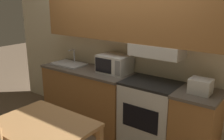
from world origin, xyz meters
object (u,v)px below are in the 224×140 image
(stove_range, at_px, (150,114))
(dining_table, at_px, (44,133))
(toaster, at_px, (201,86))
(sink_basin, at_px, (69,64))
(microwave, at_px, (115,64))

(stove_range, xyz_separation_m, dining_table, (-0.49, -1.37, 0.19))
(stove_range, distance_m, toaster, 0.83)
(stove_range, distance_m, dining_table, 1.47)
(sink_basin, relative_size, dining_table, 0.54)
(toaster, xyz_separation_m, sink_basin, (-2.14, 0.00, -0.07))
(sink_basin, height_order, dining_table, sink_basin)
(stove_range, xyz_separation_m, microwave, (-0.65, 0.07, 0.59))
(stove_range, height_order, sink_basin, sink_basin)
(microwave, distance_m, dining_table, 1.51)
(stove_range, distance_m, sink_basin, 1.58)
(stove_range, xyz_separation_m, sink_basin, (-1.51, -0.01, 0.47))
(toaster, relative_size, dining_table, 0.26)
(microwave, relative_size, toaster, 1.79)
(microwave, bearing_deg, dining_table, -83.73)
(stove_range, distance_m, microwave, 0.88)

